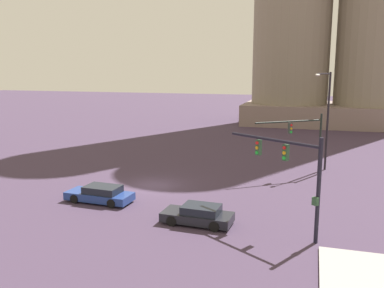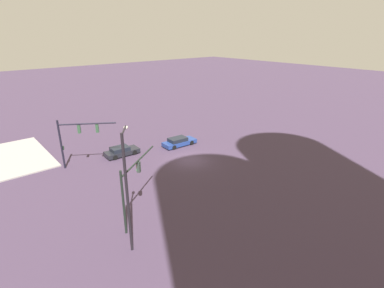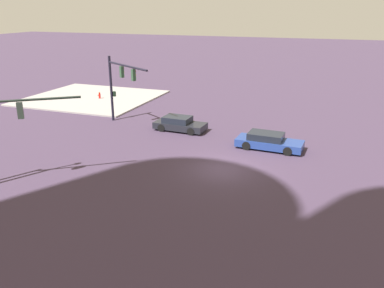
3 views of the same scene
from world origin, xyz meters
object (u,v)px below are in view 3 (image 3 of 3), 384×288
object	(u,v)px
sedan_car_waiting_far	(179,124)
sedan_car_approaching	(268,141)
traffic_signal_opposite_side	(119,80)
fire_hydrant_on_curb	(100,95)

from	to	relation	value
sedan_car_waiting_far	sedan_car_approaching	bearing A→B (deg)	-11.87
sedan_car_approaching	traffic_signal_opposite_side	bearing A→B (deg)	174.58
traffic_signal_opposite_side	fire_hydrant_on_curb	world-z (taller)	traffic_signal_opposite_side
traffic_signal_opposite_side	sedan_car_approaching	bearing A→B (deg)	24.02
sedan_car_approaching	fire_hydrant_on_curb	world-z (taller)	sedan_car_approaching
traffic_signal_opposite_side	sedan_car_approaching	distance (m)	14.10
sedan_car_approaching	sedan_car_waiting_far	xyz separation A→B (m)	(7.94, -2.04, -0.00)
sedan_car_waiting_far	fire_hydrant_on_curb	size ratio (longest dim) A/B	6.28
sedan_car_waiting_far	fire_hydrant_on_curb	world-z (taller)	sedan_car_waiting_far
traffic_signal_opposite_side	fire_hydrant_on_curb	bearing A→B (deg)	165.37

